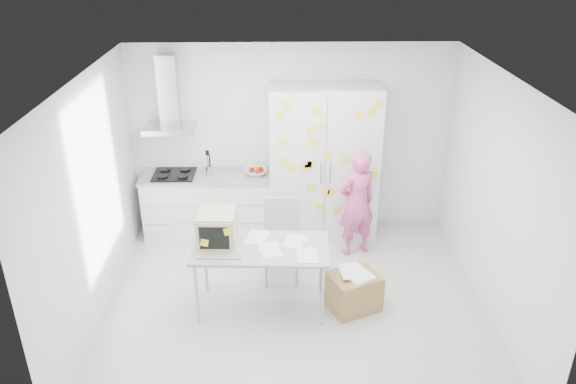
{
  "coord_description": "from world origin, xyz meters",
  "views": [
    {
      "loc": [
        -0.21,
        -5.56,
        4.1
      ],
      "look_at": [
        -0.07,
        0.6,
        1.16
      ],
      "focal_mm": 35.0,
      "sensor_mm": 36.0,
      "label": 1
    }
  ],
  "objects_px": {
    "desk": "(233,237)",
    "cardboard_box": "(354,291)",
    "person": "(357,203)",
    "chair": "(282,234)"
  },
  "relations": [
    {
      "from": "desk",
      "to": "cardboard_box",
      "type": "distance_m",
      "value": 1.55
    },
    {
      "from": "person",
      "to": "desk",
      "type": "relative_size",
      "value": 0.96
    },
    {
      "from": "person",
      "to": "cardboard_box",
      "type": "height_order",
      "value": "person"
    },
    {
      "from": "person",
      "to": "desk",
      "type": "distance_m",
      "value": 1.96
    },
    {
      "from": "desk",
      "to": "cardboard_box",
      "type": "height_order",
      "value": "desk"
    },
    {
      "from": "desk",
      "to": "person",
      "type": "bearing_deg",
      "value": 39.48
    },
    {
      "from": "person",
      "to": "desk",
      "type": "height_order",
      "value": "person"
    },
    {
      "from": "cardboard_box",
      "to": "desk",
      "type": "bearing_deg",
      "value": 176.49
    },
    {
      "from": "cardboard_box",
      "to": "chair",
      "type": "bearing_deg",
      "value": 139.13
    },
    {
      "from": "person",
      "to": "chair",
      "type": "height_order",
      "value": "person"
    }
  ]
}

